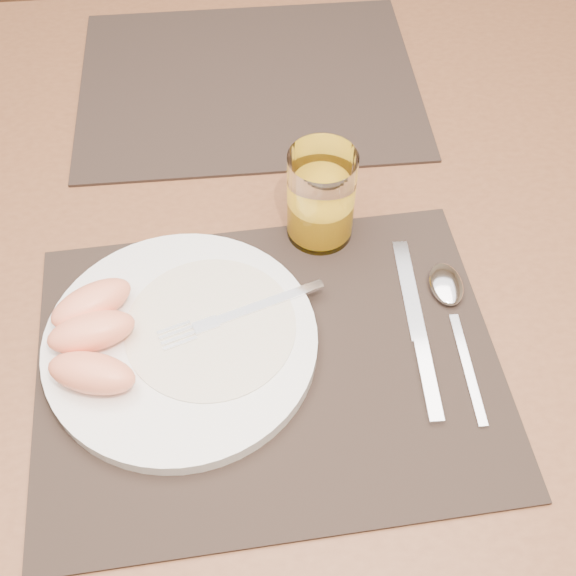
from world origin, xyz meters
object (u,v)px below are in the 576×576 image
at_px(placemat_far, 249,83).
at_px(knife, 420,340).
at_px(plate, 181,342).
at_px(placemat_near, 269,364).
at_px(juice_glass, 321,200).
at_px(table, 261,248).
at_px(fork, 229,317).
at_px(spoon, 449,296).

xyz_separation_m(placemat_far, knife, (0.14, -0.43, 0.00)).
bearing_deg(plate, placemat_near, -17.73).
distance_m(plate, juice_glass, 0.21).
bearing_deg(juice_glass, knife, -62.25).
bearing_deg(placemat_near, placemat_far, 89.02).
xyz_separation_m(table, fork, (-0.04, -0.17, 0.11)).
bearing_deg(spoon, juice_glass, 138.96).
xyz_separation_m(placemat_near, fork, (-0.04, 0.05, 0.02)).
bearing_deg(placemat_far, plate, -102.56).
xyz_separation_m(placemat_far, juice_glass, (0.06, -0.27, 0.05)).
bearing_deg(placemat_far, juice_glass, -77.10).
relative_size(table, placemat_far, 3.11).
distance_m(table, placemat_far, 0.24).
distance_m(plate, spoon, 0.28).
bearing_deg(placemat_far, knife, -71.38).
bearing_deg(spoon, table, 139.36).
distance_m(table, plate, 0.23).
xyz_separation_m(placemat_near, plate, (-0.08, 0.03, 0.01)).
distance_m(placemat_far, spoon, 0.42).
relative_size(table, placemat_near, 3.11).
xyz_separation_m(table, placemat_far, (0.00, 0.22, 0.09)).
relative_size(placemat_far, juice_glass, 4.07).
xyz_separation_m(fork, spoon, (0.23, 0.01, -0.01)).
distance_m(placemat_near, knife, 0.15).
height_order(plate, fork, fork).
bearing_deg(spoon, placemat_near, -162.89).
relative_size(placemat_far, spoon, 2.36).
relative_size(placemat_far, plate, 1.67).
height_order(placemat_near, fork, fork).
relative_size(knife, spoon, 1.15).
distance_m(fork, knife, 0.19).
xyz_separation_m(table, juice_glass, (0.06, -0.05, 0.14)).
relative_size(plate, fork, 1.58).
height_order(placemat_far, knife, knife).
height_order(placemat_near, placemat_far, same).
distance_m(plate, fork, 0.05).
relative_size(fork, spoon, 0.89).
bearing_deg(table, placemat_near, -91.54).
distance_m(table, fork, 0.21).
height_order(placemat_far, fork, fork).
bearing_deg(placemat_near, plate, 162.27).
bearing_deg(placemat_near, juice_glass, 67.11).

